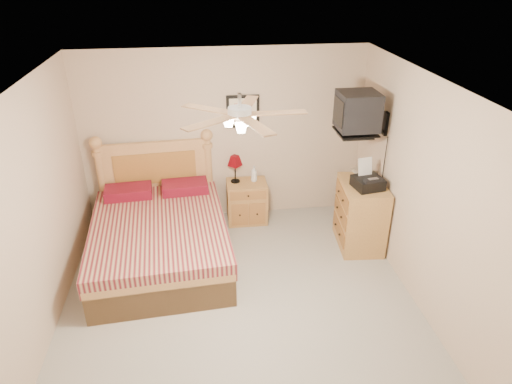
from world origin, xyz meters
TOP-DOWN VIEW (x-y plane):
  - floor at (0.00, 0.00)m, footprint 4.50×4.50m
  - ceiling at (0.00, 0.00)m, footprint 4.00×4.50m
  - wall_back at (0.00, 2.25)m, footprint 4.00×0.04m
  - wall_left at (-2.00, 0.00)m, footprint 0.04×4.50m
  - wall_right at (2.00, 0.00)m, footprint 0.04×4.50m
  - bed at (-0.93, 1.12)m, footprint 1.77×2.24m
  - nightstand at (0.29, 2.00)m, footprint 0.58×0.44m
  - table_lamp at (0.13, 2.06)m, footprint 0.22×0.22m
  - lotion_bottle at (0.40, 2.05)m, footprint 0.12×0.12m
  - framed_picture at (0.27, 2.23)m, footprint 0.46×0.04m
  - dresser at (1.73, 1.17)m, footprint 0.60×0.82m
  - fax_machine at (1.73, 1.07)m, footprint 0.40×0.42m
  - magazine_lower at (1.73, 1.42)m, footprint 0.26×0.30m
  - magazine_upper at (1.74, 1.45)m, footprint 0.32×0.36m
  - wall_tv at (1.75, 1.34)m, footprint 0.56×0.46m
  - ceiling_fan at (0.00, -0.20)m, footprint 1.14×1.14m

SIDE VIEW (x-z plane):
  - floor at x=0.00m, z-range 0.00..0.00m
  - nightstand at x=0.29m, z-range 0.00..0.62m
  - dresser at x=1.73m, z-range 0.00..0.92m
  - bed at x=-0.93m, z-range 0.00..1.38m
  - lotion_bottle at x=0.40m, z-range 0.62..0.86m
  - table_lamp at x=0.13m, z-range 0.62..1.03m
  - magazine_lower at x=1.73m, z-range 0.92..0.94m
  - magazine_upper at x=1.74m, z-range 0.94..0.96m
  - fax_machine at x=1.73m, z-range 0.92..1.28m
  - wall_back at x=0.00m, z-range 0.00..2.50m
  - wall_left at x=-2.00m, z-range 0.00..2.50m
  - wall_right at x=2.00m, z-range 0.00..2.50m
  - framed_picture at x=0.27m, z-range 1.39..1.85m
  - wall_tv at x=1.75m, z-range 1.52..2.10m
  - ceiling_fan at x=0.00m, z-range 2.22..2.50m
  - ceiling at x=0.00m, z-range 2.48..2.52m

